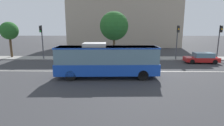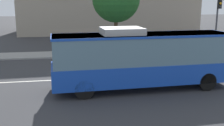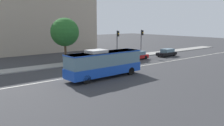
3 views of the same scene
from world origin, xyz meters
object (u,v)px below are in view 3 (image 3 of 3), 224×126
at_px(sedan_black, 167,53).
at_px(traffic_light_mid_block, 142,38).
at_px(street_tree_kerbside_centre, 65,32).
at_px(traffic_light_far_corner, 118,40).
at_px(transit_bus, 104,63).
at_px(sedan_red, 137,55).

bearing_deg(sedan_black, traffic_light_mid_block, -37.38).
bearing_deg(street_tree_kerbside_centre, sedan_black, -13.20).
relative_size(traffic_light_far_corner, street_tree_kerbside_centre, 0.71).
height_order(transit_bus, sedan_red, transit_bus).
bearing_deg(transit_bus, street_tree_kerbside_centre, 84.79).
relative_size(sedan_black, street_tree_kerbside_centre, 0.62).
relative_size(transit_bus, sedan_black, 2.21).
bearing_deg(sedan_red, transit_bus, 32.68).
distance_m(sedan_black, sedan_red, 7.48).
height_order(transit_bus, traffic_light_far_corner, traffic_light_far_corner).
height_order(sedan_black, traffic_light_mid_block, traffic_light_mid_block).
bearing_deg(traffic_light_far_corner, sedan_red, 57.76).
xyz_separation_m(traffic_light_mid_block, street_tree_kerbside_centre, (-15.57, 1.69, 1.52)).
height_order(sedan_red, traffic_light_far_corner, traffic_light_far_corner).
xyz_separation_m(sedan_black, traffic_light_mid_block, (-4.14, 2.93, 2.84)).
distance_m(transit_bus, sedan_black, 21.44).
bearing_deg(sedan_red, traffic_light_mid_block, -145.54).
bearing_deg(sedan_black, sedan_red, -8.92).
relative_size(transit_bus, traffic_light_mid_block, 1.94).
distance_m(traffic_light_mid_block, street_tree_kerbside_centre, 15.73).
bearing_deg(sedan_red, sedan_black, 175.80).
bearing_deg(street_tree_kerbside_centre, traffic_light_mid_block, -6.21).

